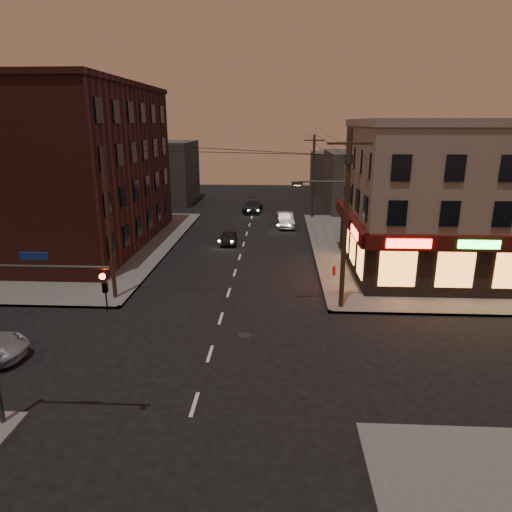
# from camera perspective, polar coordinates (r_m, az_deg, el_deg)

# --- Properties ---
(ground) EXTENTS (120.00, 120.00, 0.00)m
(ground) POSITION_cam_1_polar(r_m,az_deg,el_deg) (21.95, -5.78, -12.06)
(ground) COLOR black
(ground) RESTS_ON ground
(sidewalk_ne) EXTENTS (24.00, 28.00, 0.15)m
(sidewalk_ne) POSITION_cam_1_polar(r_m,az_deg,el_deg) (42.14, 23.52, 0.77)
(sidewalk_ne) COLOR #514F4C
(sidewalk_ne) RESTS_ON ground
(sidewalk_nw) EXTENTS (24.00, 28.00, 0.15)m
(sidewalk_nw) POSITION_cam_1_polar(r_m,az_deg,el_deg) (44.76, -25.32, 1.41)
(sidewalk_nw) COLOR #514F4C
(sidewalk_nw) RESTS_ON ground
(pizza_building) EXTENTS (15.85, 12.85, 10.50)m
(pizza_building) POSITION_cam_1_polar(r_m,az_deg,el_deg) (35.27, 24.36, 6.65)
(pizza_building) COLOR gray
(pizza_building) RESTS_ON sidewalk_ne
(brick_apartment) EXTENTS (12.00, 20.00, 13.00)m
(brick_apartment) POSITION_cam_1_polar(r_m,az_deg,el_deg) (42.13, -22.16, 10.06)
(brick_apartment) COLOR #441A16
(brick_apartment) RESTS_ON sidewalk_nw
(bg_building_ne_a) EXTENTS (10.00, 12.00, 7.00)m
(bg_building_ne_a) POSITION_cam_1_polar(r_m,az_deg,el_deg) (58.49, 13.84, 9.11)
(bg_building_ne_a) COLOR #3F3D3A
(bg_building_ne_a) RESTS_ON ground
(bg_building_nw) EXTENTS (9.00, 10.00, 8.00)m
(bg_building_nw) POSITION_cam_1_polar(r_m,az_deg,el_deg) (63.49, -11.95, 10.23)
(bg_building_nw) COLOR #3F3D3A
(bg_building_nw) RESTS_ON ground
(bg_building_ne_b) EXTENTS (8.00, 8.00, 6.00)m
(bg_building_ne_b) POSITION_cam_1_polar(r_m,az_deg,el_deg) (71.99, 10.21, 10.21)
(bg_building_ne_b) COLOR #3F3D3A
(bg_building_ne_b) RESTS_ON ground
(utility_pole_main) EXTENTS (4.20, 0.44, 10.00)m
(utility_pole_main) POSITION_cam_1_polar(r_m,az_deg,el_deg) (25.54, 10.93, 5.56)
(utility_pole_main) COLOR #382619
(utility_pole_main) RESTS_ON sidewalk_ne
(utility_pole_far) EXTENTS (0.26, 0.26, 9.00)m
(utility_pole_far) POSITION_cam_1_polar(r_m,az_deg,el_deg) (51.51, 7.14, 9.82)
(utility_pole_far) COLOR #382619
(utility_pole_far) RESTS_ON sidewalk_ne
(utility_pole_west) EXTENTS (0.24, 0.24, 9.00)m
(utility_pole_west) POSITION_cam_1_polar(r_m,az_deg,el_deg) (28.03, -17.93, 3.69)
(utility_pole_west) COLOR #382619
(utility_pole_west) RESTS_ON sidewalk_nw
(traffic_signal) EXTENTS (4.49, 0.32, 6.47)m
(traffic_signal) POSITION_cam_1_polar(r_m,az_deg,el_deg) (17.22, -27.96, -6.99)
(traffic_signal) COLOR #333538
(traffic_signal) RESTS_ON ground
(sedan_near) EXTENTS (1.63, 3.61, 1.20)m
(sedan_near) POSITION_cam_1_polar(r_m,az_deg,el_deg) (40.70, -3.43, 2.38)
(sedan_near) COLOR black
(sedan_near) RESTS_ON ground
(sedan_mid) EXTENTS (1.92, 4.60, 1.48)m
(sedan_mid) POSITION_cam_1_polar(r_m,az_deg,el_deg) (47.37, 3.68, 4.55)
(sedan_mid) COLOR slate
(sedan_mid) RESTS_ON ground
(sedan_far) EXTENTS (2.40, 5.09, 1.43)m
(sedan_far) POSITION_cam_1_polar(r_m,az_deg,el_deg) (55.22, -0.39, 6.25)
(sedan_far) COLOR black
(sedan_far) RESTS_ON ground
(fire_hydrant) EXTENTS (0.31, 0.31, 0.70)m
(fire_hydrant) POSITION_cam_1_polar(r_m,az_deg,el_deg) (32.24, 9.75, -1.73)
(fire_hydrant) COLOR maroon
(fire_hydrant) RESTS_ON sidewalk_ne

